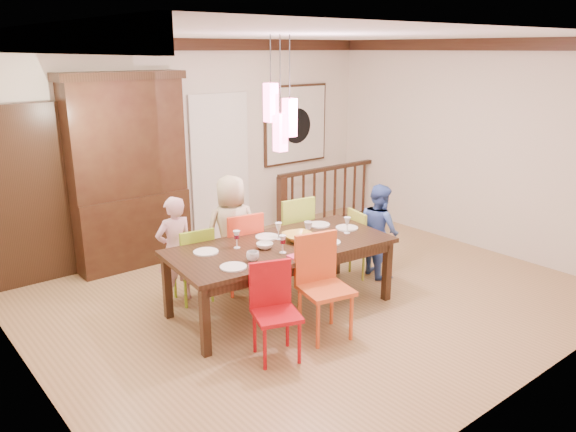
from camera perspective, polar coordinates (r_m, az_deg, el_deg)
floor at (r=6.60m, az=2.45°, el=-8.15°), size 6.00×6.00×0.00m
ceiling at (r=5.99m, az=2.81°, el=17.90°), size 6.00×6.00×0.00m
wall_back at (r=8.14m, az=-9.24°, el=7.12°), size 6.00×0.00×6.00m
wall_left at (r=4.76m, az=-25.48°, el=-1.07°), size 0.00×5.00×5.00m
wall_right at (r=8.40m, az=18.22°, el=6.80°), size 0.00×5.00×5.00m
crown_molding at (r=5.99m, az=2.80°, el=17.14°), size 6.00×5.00×0.16m
panel_door at (r=7.30m, az=-25.36°, el=1.42°), size 1.04×0.07×2.24m
white_doorway at (r=8.36m, az=-6.91°, el=4.68°), size 0.97×0.05×2.22m
painting at (r=9.11m, az=0.80°, el=9.28°), size 1.25×0.06×1.25m
pendant_cluster at (r=5.72m, az=-0.79°, el=10.02°), size 0.27×0.21×1.14m
dining_table at (r=6.06m, az=-0.74°, el=-3.53°), size 2.52×1.34×0.75m
chair_far_left at (r=6.42m, az=-9.72°, el=-4.26°), size 0.44×0.44×0.88m
chair_far_mid at (r=6.60m, az=-5.00°, el=-2.97°), size 0.51×0.51×0.97m
chair_far_right at (r=7.07m, az=0.13°, el=-1.34°), size 0.51×0.51×1.02m
chair_near_left at (r=5.16m, az=-1.19°, el=-9.25°), size 0.52×0.52×0.89m
chair_near_mid at (r=5.52m, az=3.86°, el=-6.65°), size 0.55×0.55×1.02m
chair_end_right at (r=7.11m, az=8.13°, el=-2.20°), size 0.47×0.47×0.85m
china_hutch at (r=7.50m, az=-15.96°, el=4.35°), size 1.58×0.46×2.50m
balustrade at (r=9.13m, az=4.27°, el=2.23°), size 2.08×0.12×0.96m
person_far_left at (r=6.40m, az=-11.41°, el=-3.37°), size 0.45×0.30×1.22m
person_far_mid at (r=6.71m, az=-5.73°, el=-1.55°), size 0.75×0.59×1.36m
person_end_right at (r=7.11m, az=9.24°, el=-1.42°), size 0.59×0.67×1.17m
serving_bowl at (r=6.13m, az=1.05°, el=-2.16°), size 0.40×0.40×0.08m
small_bowl at (r=5.91m, az=-2.38°, el=-3.03°), size 0.24×0.24×0.06m
cup_left at (r=5.56m, az=-3.61°, el=-4.11°), size 0.13×0.13×0.10m
cup_right at (r=6.52m, az=2.06°, el=-0.96°), size 0.10×0.10×0.09m
plate_far_left at (r=5.85m, az=-8.34°, el=-3.63°), size 0.26×0.26×0.01m
plate_far_mid at (r=6.25m, az=-2.15°, el=-2.13°), size 0.26×0.26×0.01m
plate_far_right at (r=6.68m, az=3.16°, el=-0.88°), size 0.26×0.26×0.01m
plate_near_left at (r=5.42m, az=-5.58°, el=-5.17°), size 0.26×0.26×0.01m
plate_near_mid at (r=6.09m, az=4.15°, el=-2.67°), size 0.26×0.26×0.01m
plate_end_right at (r=6.59m, az=6.00°, el=-1.20°), size 0.26×0.26×0.01m
wine_glass_a at (r=5.91m, az=-5.23°, el=-2.39°), size 0.08×0.08×0.19m
wine_glass_b at (r=6.16m, az=-0.97°, el=-1.54°), size 0.08×0.08×0.19m
wine_glass_c at (r=5.75m, az=-0.54°, el=-2.88°), size 0.08×0.08×0.19m
wine_glass_d at (r=6.39m, az=6.04°, el=-0.94°), size 0.08×0.08×0.19m
napkin at (r=5.67m, az=0.95°, el=-4.09°), size 0.18×0.14×0.01m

